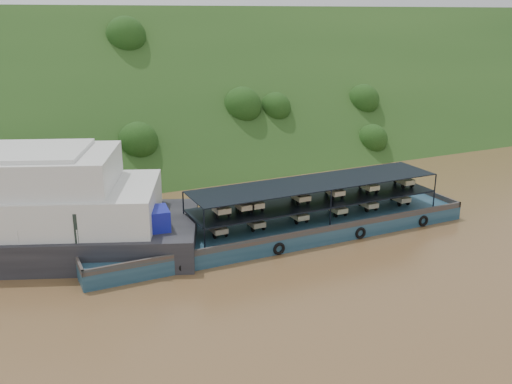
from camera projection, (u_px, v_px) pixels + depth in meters
name	position (u px, v px, depth m)	size (l,w,h in m)	color
ground	(290.00, 232.00, 51.20)	(160.00, 160.00, 0.00)	brown
hillside	(170.00, 150.00, 82.19)	(140.00, 28.00, 28.00)	#1D3C16
cargo_barge	(265.00, 226.00, 49.28)	(35.00, 7.18, 4.85)	#133143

